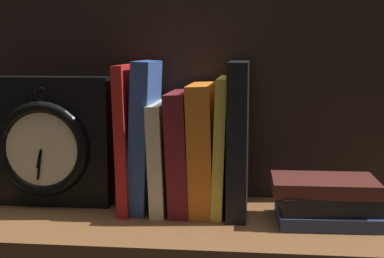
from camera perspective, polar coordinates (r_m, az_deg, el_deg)
The scene contains 11 objects.
ground_plane at distance 90.75cm, azimuth -1.45°, elevation -9.44°, with size 77.88×29.15×2.50cm, color brown.
back_panel at distance 100.79cm, azimuth -0.39°, elevation 3.31°, with size 77.88×1.20×35.41cm, color black.
book_red_requiem at distance 94.13cm, azimuth -6.18°, elevation -0.76°, with size 1.68×14.78×23.36cm, color red.
book_blue_modern at distance 93.57cm, azimuth -4.67°, elevation -0.62°, with size 2.76×12.78×23.93cm, color #2D4C8E.
book_cream_twain at distance 93.62cm, azimuth -2.98°, elevation -2.65°, with size 2.20×15.04×17.33cm, color beige.
book_maroon_dawkins at distance 93.03cm, azimuth -1.18°, elevation -2.16°, with size 3.12×14.59×19.08cm, color maroon.
book_orange_pandolfini at distance 92.50cm, azimuth 1.09°, elevation -1.82°, with size 3.68×14.19×20.32cm, color orange.
book_yellow_seinlanguage at distance 92.18cm, azimuth 2.94°, elevation -1.53°, with size 1.69×14.69×21.41cm, color gold.
book_black_skeptic at distance 91.86cm, azimuth 4.60°, elevation -0.79°, with size 3.03×16.76×23.90cm, color black.
framed_clock at distance 98.26cm, azimuth -14.17°, elevation -1.30°, with size 21.33×6.21×21.33cm.
book_stack_side at distance 89.32cm, azimuth 13.17°, elevation -6.90°, with size 16.59×12.45×6.69cm.
Camera 1 is at (12.07, -85.76, 25.87)cm, focal length 53.89 mm.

